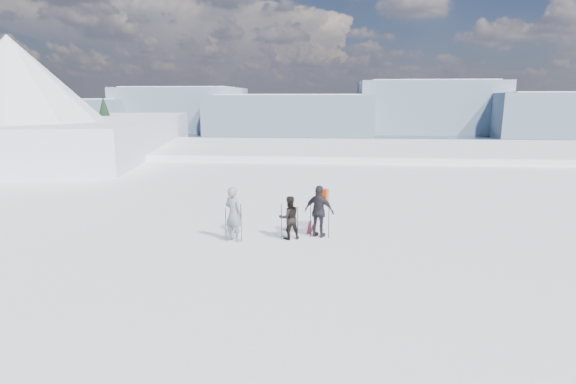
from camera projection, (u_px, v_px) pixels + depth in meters
name	position (u px, v px, depth m)	size (l,w,h in m)	color
lake_basin	(335.00, 220.00, 42.52)	(820.00, 820.00, 71.62)	white
far_mountain_range	(360.00, 111.00, 454.13)	(770.00, 110.00, 53.00)	slate
near_ridge	(61.00, 185.00, 43.63)	(31.37, 35.68, 25.62)	white
skier_grey	(234.00, 214.00, 15.15)	(0.68, 0.45, 1.88)	gray
skier_dark	(289.00, 218.00, 15.38)	(0.73, 0.57, 1.51)	black
skier_pack	(319.00, 211.00, 15.57)	(1.07, 0.45, 1.83)	black
backpack	(323.00, 177.00, 15.55)	(0.39, 0.22, 0.53)	#C53D12
ski_poles	(281.00, 222.00, 15.30)	(3.49, 0.72, 1.31)	black
skis_loose	(311.00, 227.00, 16.89)	(0.33, 1.70, 0.03)	black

